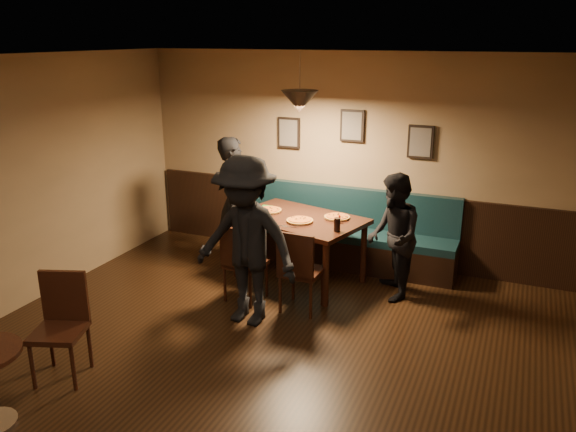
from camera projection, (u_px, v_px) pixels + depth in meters
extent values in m
plane|color=black|center=(230.00, 393.00, 4.98)|extent=(7.00, 7.00, 0.00)
plane|color=silver|center=(218.00, 62.00, 4.13)|extent=(7.00, 7.00, 0.00)
plane|color=#8C704F|center=(352.00, 159.00, 7.63)|extent=(6.00, 0.00, 6.00)
cube|color=black|center=(349.00, 223.00, 7.87)|extent=(5.88, 0.06, 1.00)
cube|color=black|center=(289.00, 133.00, 7.84)|extent=(0.32, 0.04, 0.42)
cube|color=black|center=(352.00, 126.00, 7.46)|extent=(0.32, 0.04, 0.42)
cube|color=black|center=(421.00, 142.00, 7.18)|extent=(0.32, 0.04, 0.42)
cone|color=black|center=(300.00, 101.00, 6.62)|extent=(0.44, 0.44, 0.25)
cube|color=black|center=(299.00, 249.00, 7.18)|extent=(1.76, 1.36, 0.83)
imported|color=black|center=(235.00, 202.00, 7.54)|extent=(0.55, 0.71, 1.74)
imported|color=black|center=(393.00, 237.00, 6.61)|extent=(0.80, 0.89, 1.50)
imported|color=black|center=(246.00, 242.00, 5.97)|extent=(1.24, 0.78, 1.84)
cylinder|color=orange|center=(269.00, 210.00, 7.28)|extent=(0.37, 0.37, 0.04)
cylinder|color=#CD5B26|center=(300.00, 221.00, 6.87)|extent=(0.41, 0.41, 0.04)
cylinder|color=orange|center=(337.00, 217.00, 7.01)|extent=(0.34, 0.34, 0.04)
cylinder|color=black|center=(337.00, 225.00, 6.53)|extent=(0.10, 0.10, 0.16)
cylinder|color=#962405|center=(339.00, 219.00, 6.82)|extent=(0.03, 0.03, 0.11)
cube|color=#1E7322|center=(266.00, 207.00, 7.47)|extent=(0.15, 0.15, 0.01)
cube|color=#20792B|center=(251.00, 219.00, 6.97)|extent=(0.17, 0.17, 0.01)
cube|color=silver|center=(285.00, 226.00, 6.72)|extent=(0.17, 0.06, 0.00)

